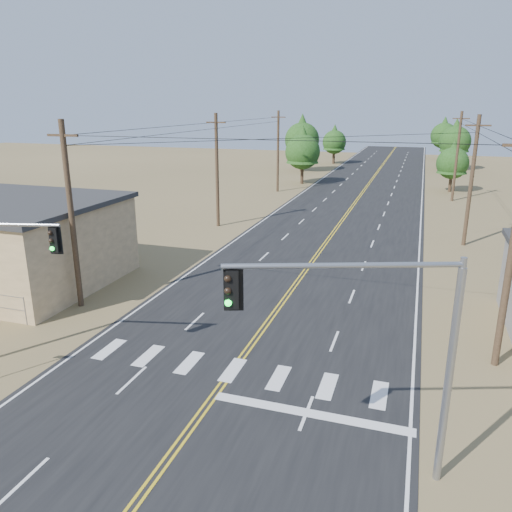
% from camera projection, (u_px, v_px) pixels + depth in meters
% --- Properties ---
extents(ground, '(220.00, 220.00, 0.00)m').
position_uv_depth(ground, '(129.00, 512.00, 13.62)').
color(ground, olive).
rests_on(ground, ground).
extents(road, '(15.00, 200.00, 0.02)m').
position_uv_depth(road, '(328.00, 240.00, 40.89)').
color(road, black).
rests_on(road, ground).
extents(utility_pole_left_near, '(1.80, 0.30, 10.00)m').
position_uv_depth(utility_pole_left_near, '(71.00, 215.00, 26.17)').
color(utility_pole_left_near, '#4C3826').
rests_on(utility_pole_left_near, ground).
extents(utility_pole_left_mid, '(1.80, 0.30, 10.00)m').
position_uv_depth(utility_pole_left_mid, '(217.00, 170.00, 44.35)').
color(utility_pole_left_mid, '#4C3826').
rests_on(utility_pole_left_mid, ground).
extents(utility_pole_left_far, '(1.80, 0.30, 10.00)m').
position_uv_depth(utility_pole_left_far, '(278.00, 151.00, 62.53)').
color(utility_pole_left_far, '#4C3826').
rests_on(utility_pole_left_far, ground).
extents(utility_pole_right_near, '(1.80, 0.30, 10.00)m').
position_uv_depth(utility_pole_right_near, '(512.00, 250.00, 19.91)').
color(utility_pole_right_near, '#4C3826').
rests_on(utility_pole_right_near, ground).
extents(utility_pole_right_mid, '(1.80, 0.30, 10.00)m').
position_uv_depth(utility_pole_right_mid, '(471.00, 181.00, 38.09)').
color(utility_pole_right_mid, '#4C3826').
rests_on(utility_pole_right_mid, ground).
extents(utility_pole_right_far, '(1.80, 0.30, 10.00)m').
position_uv_depth(utility_pole_right_far, '(457.00, 156.00, 56.27)').
color(utility_pole_right_far, '#4C3826').
rests_on(utility_pole_right_far, ground).
extents(signal_mast_right, '(6.05, 2.41, 6.90)m').
position_uv_depth(signal_mast_right, '(386.00, 335.00, 13.44)').
color(signal_mast_right, gray).
rests_on(signal_mast_right, ground).
extents(tree_left_near, '(4.81, 4.81, 8.02)m').
position_uv_depth(tree_left_near, '(303.00, 148.00, 68.77)').
color(tree_left_near, '#3F2D1E').
rests_on(tree_left_near, ground).
extents(tree_left_mid, '(5.61, 5.61, 9.35)m').
position_uv_depth(tree_left_mid, '(302.00, 136.00, 81.45)').
color(tree_left_mid, '#3F2D1E').
rests_on(tree_left_mid, ground).
extents(tree_left_far, '(4.36, 4.36, 7.27)m').
position_uv_depth(tree_left_far, '(334.00, 140.00, 92.64)').
color(tree_left_far, '#3F2D1E').
rests_on(tree_left_far, ground).
extents(tree_right_near, '(3.94, 3.94, 6.57)m').
position_uv_depth(tree_right_near, '(453.00, 160.00, 62.57)').
color(tree_right_near, '#3F2D1E').
rests_on(tree_right_near, ground).
extents(tree_right_mid, '(5.15, 5.15, 8.58)m').
position_uv_depth(tree_right_mid, '(455.00, 138.00, 83.54)').
color(tree_right_mid, '#3F2D1E').
rests_on(tree_right_mid, ground).
extents(tree_right_far, '(5.11, 5.11, 8.51)m').
position_uv_depth(tree_right_far, '(444.00, 133.00, 100.46)').
color(tree_right_far, '#3F2D1E').
rests_on(tree_right_far, ground).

